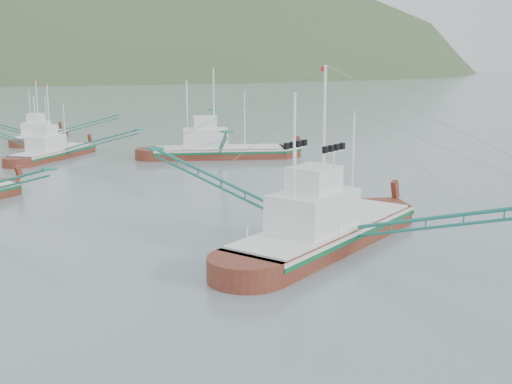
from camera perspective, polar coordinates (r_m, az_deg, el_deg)
ground at (r=38.92m, az=5.36°, el=-6.05°), size 1200.00×1200.00×0.00m
main_boat at (r=41.26m, az=6.20°, el=-1.60°), size 17.50×29.91×12.40m
bg_boat_far at (r=82.12m, az=-17.66°, el=4.28°), size 17.17×21.30×9.59m
bg_boat_right at (r=78.68m, az=-3.43°, el=4.82°), size 19.31×26.79×11.77m
bg_boat_extra at (r=100.49m, az=-18.67°, el=5.48°), size 20.24×19.07×9.59m
headland_right at (r=528.71m, az=-7.09°, el=10.28°), size 684.00×432.00×306.00m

